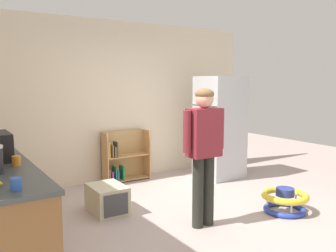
{
  "coord_description": "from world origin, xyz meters",
  "views": [
    {
      "loc": [
        -2.62,
        -3.33,
        1.69
      ],
      "look_at": [
        -0.04,
        0.69,
        1.1
      ],
      "focal_mm": 38.4,
      "sensor_mm": 36.0,
      "label": 1
    }
  ],
  "objects_px": {
    "standing_person": "(204,144)",
    "baby_walker": "(285,200)",
    "bookshelf": "(123,159)",
    "blue_cup": "(16,184)",
    "orange_cup": "(16,161)",
    "refrigerator": "(220,127)",
    "white_cup": "(1,147)",
    "pet_carrier": "(107,199)"
  },
  "relations": [
    {
      "from": "bookshelf",
      "to": "pet_carrier",
      "type": "relative_size",
      "value": 1.54
    },
    {
      "from": "blue_cup",
      "to": "orange_cup",
      "type": "relative_size",
      "value": 1.0
    },
    {
      "from": "standing_person",
      "to": "pet_carrier",
      "type": "relative_size",
      "value": 2.93
    },
    {
      "from": "baby_walker",
      "to": "white_cup",
      "type": "relative_size",
      "value": 6.36
    },
    {
      "from": "baby_walker",
      "to": "pet_carrier",
      "type": "bearing_deg",
      "value": 147.59
    },
    {
      "from": "blue_cup",
      "to": "baby_walker",
      "type": "bearing_deg",
      "value": 3.99
    },
    {
      "from": "bookshelf",
      "to": "pet_carrier",
      "type": "height_order",
      "value": "bookshelf"
    },
    {
      "from": "baby_walker",
      "to": "blue_cup",
      "type": "height_order",
      "value": "blue_cup"
    },
    {
      "from": "white_cup",
      "to": "blue_cup",
      "type": "relative_size",
      "value": 1.0
    },
    {
      "from": "baby_walker",
      "to": "white_cup",
      "type": "xyz_separation_m",
      "value": [
        -3.13,
        1.43,
        0.79
      ]
    },
    {
      "from": "pet_carrier",
      "to": "white_cup",
      "type": "bearing_deg",
      "value": 170.44
    },
    {
      "from": "white_cup",
      "to": "orange_cup",
      "type": "height_order",
      "value": "same"
    },
    {
      "from": "white_cup",
      "to": "orange_cup",
      "type": "distance_m",
      "value": 0.84
    },
    {
      "from": "refrigerator",
      "to": "blue_cup",
      "type": "xyz_separation_m",
      "value": [
        -3.72,
        -2.04,
        0.06
      ]
    },
    {
      "from": "baby_walker",
      "to": "pet_carrier",
      "type": "height_order",
      "value": "pet_carrier"
    },
    {
      "from": "pet_carrier",
      "to": "baby_walker",
      "type": "bearing_deg",
      "value": -32.41
    },
    {
      "from": "orange_cup",
      "to": "refrigerator",
      "type": "bearing_deg",
      "value": 18.88
    },
    {
      "from": "refrigerator",
      "to": "standing_person",
      "type": "height_order",
      "value": "refrigerator"
    },
    {
      "from": "bookshelf",
      "to": "white_cup",
      "type": "relative_size",
      "value": 8.95
    },
    {
      "from": "bookshelf",
      "to": "orange_cup",
      "type": "height_order",
      "value": "orange_cup"
    },
    {
      "from": "refrigerator",
      "to": "white_cup",
      "type": "xyz_separation_m",
      "value": [
        -3.58,
        -0.38,
        0.06
      ]
    },
    {
      "from": "standing_person",
      "to": "pet_carrier",
      "type": "height_order",
      "value": "standing_person"
    },
    {
      "from": "bookshelf",
      "to": "orange_cup",
      "type": "distance_m",
      "value": 2.84
    },
    {
      "from": "standing_person",
      "to": "baby_walker",
      "type": "bearing_deg",
      "value": -11.13
    },
    {
      "from": "bookshelf",
      "to": "blue_cup",
      "type": "height_order",
      "value": "blue_cup"
    },
    {
      "from": "refrigerator",
      "to": "pet_carrier",
      "type": "height_order",
      "value": "refrigerator"
    },
    {
      "from": "orange_cup",
      "to": "baby_walker",
      "type": "bearing_deg",
      "value": -10.76
    },
    {
      "from": "refrigerator",
      "to": "blue_cup",
      "type": "relative_size",
      "value": 18.74
    },
    {
      "from": "refrigerator",
      "to": "baby_walker",
      "type": "distance_m",
      "value": 2.01
    },
    {
      "from": "white_cup",
      "to": "pet_carrier",
      "type": "bearing_deg",
      "value": -9.56
    },
    {
      "from": "refrigerator",
      "to": "blue_cup",
      "type": "bearing_deg",
      "value": -151.21
    },
    {
      "from": "bookshelf",
      "to": "pet_carrier",
      "type": "distance_m",
      "value": 1.54
    },
    {
      "from": "blue_cup",
      "to": "orange_cup",
      "type": "distance_m",
      "value": 0.83
    },
    {
      "from": "bookshelf",
      "to": "white_cup",
      "type": "bearing_deg",
      "value": -151.99
    },
    {
      "from": "bookshelf",
      "to": "baby_walker",
      "type": "xyz_separation_m",
      "value": [
        1.11,
        -2.51,
        -0.21
      ]
    },
    {
      "from": "refrigerator",
      "to": "pet_carrier",
      "type": "relative_size",
      "value": 3.22
    },
    {
      "from": "standing_person",
      "to": "bookshelf",
      "type": "bearing_deg",
      "value": 88.65
    },
    {
      "from": "orange_cup",
      "to": "pet_carrier",
      "type": "bearing_deg",
      "value": 28.56
    },
    {
      "from": "refrigerator",
      "to": "baby_walker",
      "type": "xyz_separation_m",
      "value": [
        -0.45,
        -1.81,
        -0.73
      ]
    },
    {
      "from": "standing_person",
      "to": "baby_walker",
      "type": "xyz_separation_m",
      "value": [
        1.17,
        -0.23,
        -0.82
      ]
    },
    {
      "from": "pet_carrier",
      "to": "blue_cup",
      "type": "height_order",
      "value": "blue_cup"
    },
    {
      "from": "pet_carrier",
      "to": "orange_cup",
      "type": "relative_size",
      "value": 5.81
    }
  ]
}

